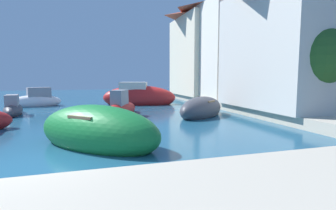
# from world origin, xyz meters

# --- Properties ---
(ground) EXTENTS (80.00, 80.00, 0.00)m
(ground) POSITION_xyz_m (0.00, 0.00, 0.00)
(ground) COLOR #1E5170
(quay_promenade) EXTENTS (44.00, 32.00, 0.50)m
(quay_promenade) POSITION_xyz_m (4.32, -0.37, 0.25)
(quay_promenade) COLOR #BCB29E
(quay_promenade) RESTS_ON ground
(moored_boat_0) EXTENTS (1.37, 3.21, 1.39)m
(moored_boat_0) POSITION_xyz_m (-2.84, 10.39, 0.34)
(moored_boat_0) COLOR #3F3F47
(moored_boat_0) RESTS_ON ground
(moored_boat_2) EXTENTS (3.96, 2.40, 1.66)m
(moored_boat_2) POSITION_xyz_m (-2.38, 14.94, 0.41)
(moored_boat_2) COLOR white
(moored_boat_2) RESTS_ON ground
(moored_boat_3) EXTENTS (6.15, 3.68, 2.22)m
(moored_boat_3) POSITION_xyz_m (5.31, 13.95, 0.60)
(moored_boat_3) COLOR #B21E1E
(moored_boat_3) RESTS_ON ground
(moored_boat_6) EXTENTS (4.13, 3.84, 1.43)m
(moored_boat_6) POSITION_xyz_m (7.52, 6.65, 0.40)
(moored_boat_6) COLOR #3F3F47
(moored_boat_6) RESTS_ON ground
(moored_boat_7) EXTENTS (2.67, 3.58, 1.68)m
(moored_boat_7) POSITION_xyz_m (3.24, 8.44, 0.38)
(moored_boat_7) COLOR #B21E1E
(moored_boat_7) RESTS_ON ground
(moored_boat_8) EXTENTS (4.62, 4.65, 1.73)m
(moored_boat_8) POSITION_xyz_m (1.66, 1.65, 0.48)
(moored_boat_8) COLOR #197233
(moored_boat_8) RESTS_ON ground
(waterfront_building_main) EXTENTS (6.85, 7.42, 7.68)m
(waterfront_building_main) POSITION_xyz_m (13.00, 5.50, 4.40)
(waterfront_building_main) COLOR beige
(waterfront_building_main) RESTS_ON quay_promenade
(waterfront_building_annex) EXTENTS (5.94, 10.04, 8.52)m
(waterfront_building_annex) POSITION_xyz_m (13.00, 14.75, 4.82)
(waterfront_building_annex) COLOR silver
(waterfront_building_annex) RESTS_ON quay_promenade
(waterfront_building_far) EXTENTS (6.87, 7.17, 8.39)m
(waterfront_building_far) POSITION_xyz_m (13.00, 16.62, 4.76)
(waterfront_building_far) COLOR beige
(waterfront_building_far) RESTS_ON quay_promenade
(quayside_tree) EXTENTS (2.87, 2.87, 4.05)m
(quayside_tree) POSITION_xyz_m (11.48, 2.82, 3.11)
(quayside_tree) COLOR brown
(quayside_tree) RESTS_ON quay_promenade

